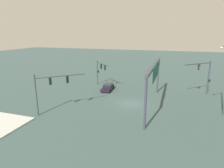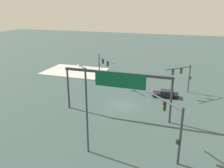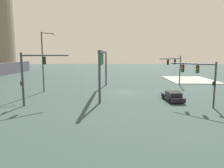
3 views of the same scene
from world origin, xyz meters
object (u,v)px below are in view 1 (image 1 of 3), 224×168
(traffic_signal_opposite_side, at_px, (50,85))
(traffic_signal_near_corner, at_px, (204,73))
(traffic_signal_cross_street, at_px, (100,69))
(sedan_car_approaching, at_px, (108,87))

(traffic_signal_opposite_side, bearing_deg, traffic_signal_near_corner, -7.67)
(traffic_signal_near_corner, xyz_separation_m, traffic_signal_cross_street, (-0.18, -19.76, -0.49))
(sedan_car_approaching, bearing_deg, traffic_signal_cross_street, -139.90)
(traffic_signal_near_corner, xyz_separation_m, sedan_car_approaching, (2.29, -17.27, -3.59))
(traffic_signal_near_corner, height_order, sedan_car_approaching, traffic_signal_near_corner)
(traffic_signal_opposite_side, xyz_separation_m, traffic_signal_cross_street, (-15.52, 1.18, -0.36))
(traffic_signal_cross_street, relative_size, sedan_car_approaching, 1.16)
(traffic_signal_opposite_side, xyz_separation_m, sedan_car_approaching, (-13.05, 3.68, -3.45))
(sedan_car_approaching, bearing_deg, traffic_signal_opposite_side, -20.84)
(traffic_signal_near_corner, bearing_deg, sedan_car_approaching, -36.52)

